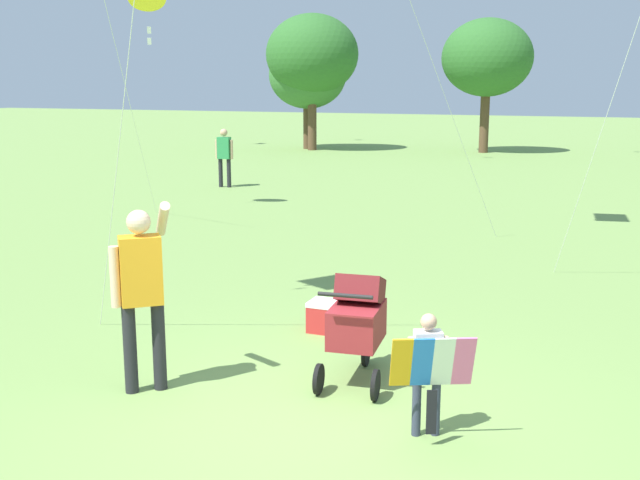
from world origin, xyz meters
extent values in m
plane|color=#75994C|center=(0.00, 0.00, 0.00)|extent=(120.00, 120.00, 0.00)
cylinder|color=brown|center=(-10.17, 24.39, 0.87)|extent=(0.36, 0.36, 1.74)
ellipsoid|color=#387033|center=(-10.17, 24.39, 3.03)|extent=(3.23, 2.91, 2.75)
cylinder|color=brown|center=(-9.77, 23.92, 1.16)|extent=(0.36, 0.36, 2.33)
ellipsoid|color=#2D6628|center=(-9.77, 23.92, 3.84)|extent=(3.78, 3.40, 3.21)
cylinder|color=brown|center=(-3.02, 25.37, 1.13)|extent=(0.36, 0.36, 2.27)
ellipsoid|color=#2D6628|center=(-3.02, 25.37, 3.68)|extent=(3.53, 3.17, 3.00)
cylinder|color=#33384C|center=(0.99, 0.34, 0.25)|extent=(0.07, 0.07, 0.49)
cylinder|color=#33384C|center=(0.85, 0.27, 0.25)|extent=(0.07, 0.07, 0.49)
cube|color=silver|center=(0.92, 0.31, 0.68)|extent=(0.25, 0.21, 0.37)
cylinder|color=tan|center=(1.04, 0.36, 0.65)|extent=(0.05, 0.05, 0.33)
cylinder|color=tan|center=(0.80, 0.25, 0.65)|extent=(0.05, 0.05, 0.33)
sphere|color=tan|center=(0.92, 0.31, 0.94)|extent=(0.13, 0.13, 0.13)
cube|color=pink|center=(1.21, 0.25, 0.68)|extent=(0.21, 0.20, 0.42)
cube|color=white|center=(1.07, 0.18, 0.68)|extent=(0.21, 0.20, 0.42)
cube|color=blue|center=(0.93, 0.11, 0.68)|extent=(0.21, 0.20, 0.42)
cube|color=#F4A319|center=(0.78, 0.04, 0.68)|extent=(0.21, 0.20, 0.42)
cube|color=black|center=(1.01, 0.13, 0.28)|extent=(0.08, 0.05, 0.36)
cylinder|color=#232328|center=(-1.76, 0.16, 0.41)|extent=(0.12, 0.12, 0.82)
cylinder|color=#232328|center=(-1.56, 0.32, 0.41)|extent=(0.12, 0.12, 0.82)
cube|color=orange|center=(-1.66, 0.24, 1.13)|extent=(0.42, 0.40, 0.61)
cylinder|color=beige|center=(-1.83, 0.10, 1.08)|extent=(0.09, 0.09, 0.55)
cylinder|color=beige|center=(-1.58, 0.49, 1.55)|extent=(0.39, 0.44, 0.39)
sphere|color=beige|center=(-1.66, 0.24, 1.56)|extent=(0.21, 0.21, 0.21)
cylinder|color=black|center=(0.00, 1.57, 0.14)|extent=(0.07, 0.28, 0.28)
cylinder|color=black|center=(-0.17, 0.75, 0.14)|extent=(0.07, 0.28, 0.28)
cylinder|color=black|center=(0.34, 0.80, 0.14)|extent=(0.07, 0.28, 0.28)
cube|color=maroon|center=(0.04, 1.15, 0.56)|extent=(0.51, 0.68, 0.36)
cube|color=maroon|center=(0.03, 1.28, 0.86)|extent=(0.46, 0.45, 0.35)
cylinder|color=black|center=(0.09, 0.70, 0.96)|extent=(0.49, 0.09, 0.04)
cylinder|color=silver|center=(-2.34, 1.03, 2.48)|extent=(1.87, 1.29, 4.96)
cube|color=white|center=(-7.08, 8.57, 3.80)|extent=(0.09, 0.07, 0.14)
cube|color=white|center=(-7.10, 8.59, 3.58)|extent=(0.08, 0.07, 0.14)
cylinder|color=silver|center=(-6.46, 6.98, 2.11)|extent=(1.28, 3.15, 4.23)
cylinder|color=silver|center=(-0.59, 7.32, 2.56)|extent=(1.54, 2.48, 5.12)
cylinder|color=#232328|center=(-7.75, 12.60, 0.38)|extent=(0.11, 0.11, 0.76)
cylinder|color=#232328|center=(-7.51, 12.62, 0.38)|extent=(0.11, 0.11, 0.76)
cube|color=#2D8C4C|center=(-7.63, 12.61, 1.04)|extent=(0.35, 0.24, 0.57)
cylinder|color=tan|center=(-7.84, 12.59, 1.00)|extent=(0.08, 0.08, 0.51)
cylinder|color=tan|center=(-7.42, 12.63, 1.00)|extent=(0.08, 0.08, 0.51)
sphere|color=tan|center=(-7.63, 12.61, 1.45)|extent=(0.20, 0.20, 0.20)
cube|color=red|center=(-0.72, 2.42, 0.15)|extent=(0.44, 0.32, 0.30)
cube|color=white|center=(-0.72, 2.42, 0.33)|extent=(0.45, 0.33, 0.05)
camera|label=1|loc=(2.23, -5.24, 2.76)|focal=42.87mm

